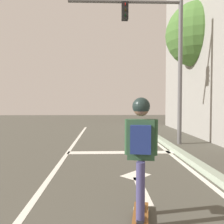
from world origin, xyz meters
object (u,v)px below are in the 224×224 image
skateboard (141,216)px  skater (141,142)px  traffic_signal_mast (157,43)px  roadside_tree (198,35)px

skateboard → skater: bearing=-100.4°
traffic_signal_mast → skateboard: bearing=-104.4°
traffic_signal_mast → roadside_tree: (2.51, 2.43, 0.98)m
roadside_tree → skateboard: bearing=-115.8°
skateboard → traffic_signal_mast: (1.51, 5.88, 3.74)m
skateboard → roadside_tree: 10.37m
skateboard → traffic_signal_mast: 7.14m
traffic_signal_mast → roadside_tree: 3.63m
traffic_signal_mast → roadside_tree: size_ratio=0.89×
skateboard → skater: (-0.00, -0.02, 1.01)m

